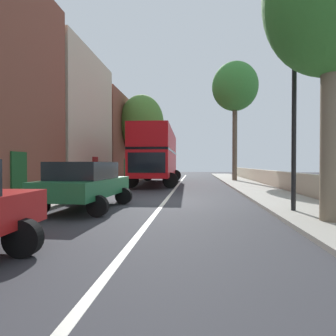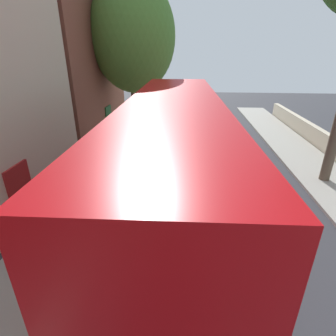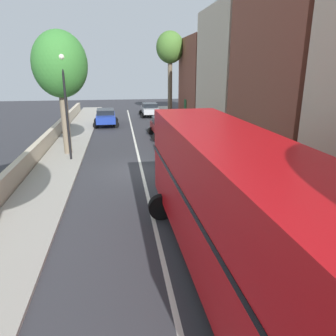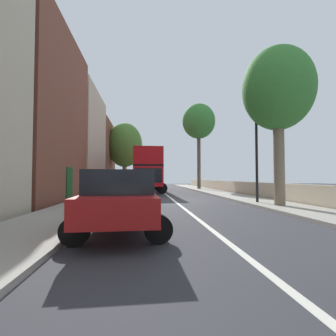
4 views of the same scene
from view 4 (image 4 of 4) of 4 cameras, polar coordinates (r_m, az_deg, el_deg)
The scene contains 14 objects.
ground_plane at distance 15.78m, azimuth 1.35°, elevation -7.54°, with size 84.00×84.00×0.00m, color #333338.
road_centre_line at distance 15.78m, azimuth 1.35°, elevation -7.53°, with size 0.16×54.00×0.01m, color silver.
sidewalk_left at distance 15.95m, azimuth -16.55°, elevation -7.18°, with size 2.60×60.00×0.12m, color #9E998E.
sidewalk_right at distance 17.07m, azimuth 18.03°, elevation -6.83°, with size 2.60×60.00×0.12m, color #9E998E.
terraced_houses_left at distance 17.32m, azimuth -28.29°, elevation 9.60°, with size 4.07×47.62×10.58m.
boundary_wall_right at distance 17.71m, azimuth 22.63°, elevation -5.00°, with size 0.36×54.00×1.10m, color beige.
double_decker_bus at distance 25.76m, azimuth -5.13°, elevation -0.22°, with size 3.77×11.52×4.06m.
parked_car_red_left_0 at distance 6.85m, azimuth -10.74°, elevation -6.62°, with size 2.51×4.61×1.65m.
parked_car_green_left_2 at distance 13.26m, azimuth -8.24°, elevation -4.52°, with size 2.62×4.35×1.63m.
parked_car_silver_left_5 at distance 36.38m, azimuth -6.52°, elevation -3.11°, with size 2.54×4.27×1.52m.
street_tree_right_1 at distance 13.83m, azimuth 24.17°, elevation 16.17°, with size 3.42×3.42×7.81m.
street_tree_left_2 at distance 35.29m, azimuth -10.01°, elevation 5.25°, with size 4.88×4.88×9.06m.
street_tree_right_3 at distance 30.70m, azimuth 7.15°, elevation 10.60°, with size 3.98×3.98×10.36m.
lamppost_right at distance 14.55m, azimuth 19.85°, elevation 7.17°, with size 0.32×0.32×6.31m.
Camera 4 is at (-1.88, -15.60, 1.47)m, focal length 26.22 mm.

